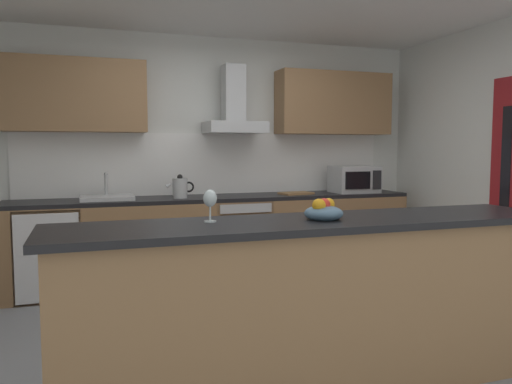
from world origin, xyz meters
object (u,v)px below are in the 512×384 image
object	(u,v)px
refrigerator	(49,252)
range_hood	(234,112)
wine_glass	(210,200)
sink	(107,197)
chopping_board	(296,193)
oven	(238,237)
microwave	(354,179)
kettle	(180,188)
fruit_bowl	(324,212)

from	to	relation	value
refrigerator	range_hood	xyz separation A→B (m)	(1.86, 0.13, 1.36)
wine_glass	range_hood	bearing A→B (deg)	70.81
sink	wine_glass	bearing A→B (deg)	-79.64
range_hood	chopping_board	size ratio (longest dim) A/B	2.12
sink	refrigerator	bearing A→B (deg)	-178.53
range_hood	oven	bearing A→B (deg)	-90.00
refrigerator	sink	xyz separation A→B (m)	(0.54, 0.01, 0.50)
microwave	chopping_board	size ratio (longest dim) A/B	1.47
wine_glass	chopping_board	xyz separation A→B (m)	(1.54, 2.38, -0.21)
kettle	wine_glass	world-z (taller)	wine_glass
kettle	range_hood	bearing A→B (deg)	14.81
refrigerator	sink	size ratio (longest dim) A/B	1.70
oven	wine_glass	xyz separation A→B (m)	(-0.88, -2.41, 0.66)
sink	fruit_bowl	world-z (taller)	sink
refrigerator	kettle	distance (m)	1.37
microwave	fruit_bowl	bearing A→B (deg)	-122.99
microwave	range_hood	bearing A→B (deg)	173.43
kettle	wine_glass	xyz separation A→B (m)	(-0.27, -2.37, 0.12)
refrigerator	chopping_board	world-z (taller)	chopping_board
microwave	fruit_bowl	xyz separation A→B (m)	(-1.62, -2.50, -0.00)
refrigerator	chopping_board	xyz separation A→B (m)	(2.52, -0.02, 0.49)
refrigerator	microwave	distance (m)	3.29
sink	chopping_board	distance (m)	1.98
refrigerator	fruit_bowl	world-z (taller)	fruit_bowl
refrigerator	wine_glass	distance (m)	2.69
refrigerator	range_hood	distance (m)	2.31
microwave	kettle	size ratio (longest dim) A/B	1.73
sink	range_hood	distance (m)	1.58
chopping_board	sink	bearing A→B (deg)	179.00
refrigerator	sink	bearing A→B (deg)	1.47
refrigerator	fruit_bowl	distance (m)	3.06
sink	kettle	bearing A→B (deg)	-3.61
kettle	range_hood	size ratio (longest dim) A/B	0.40
range_hood	wine_glass	world-z (taller)	range_hood
sink	microwave	bearing A→B (deg)	-0.83
kettle	fruit_bowl	xyz separation A→B (m)	(0.36, -2.49, 0.04)
oven	refrigerator	size ratio (longest dim) A/B	0.94
kettle	wine_glass	bearing A→B (deg)	-96.39
sink	chopping_board	xyz separation A→B (m)	(1.98, -0.03, -0.02)
wine_glass	chopping_board	bearing A→B (deg)	57.17
sink	range_hood	bearing A→B (deg)	5.11
oven	fruit_bowl	world-z (taller)	fruit_bowl
fruit_bowl	range_hood	bearing A→B (deg)	84.54
sink	kettle	size ratio (longest dim) A/B	1.73
refrigerator	wine_glass	xyz separation A→B (m)	(0.98, -2.41, 0.70)
kettle	refrigerator	bearing A→B (deg)	178.57
oven	kettle	distance (m)	0.82
range_hood	kettle	bearing A→B (deg)	-165.19
sink	range_hood	size ratio (longest dim) A/B	0.69
range_hood	fruit_bowl	bearing A→B (deg)	-95.46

